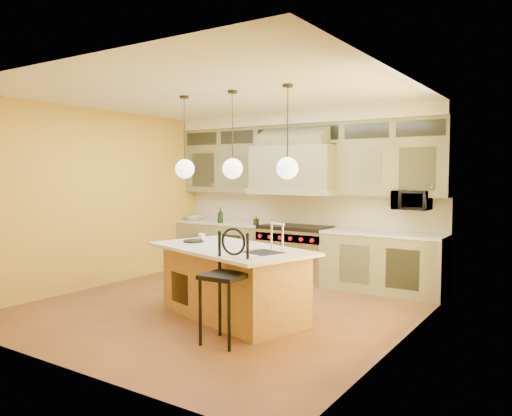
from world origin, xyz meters
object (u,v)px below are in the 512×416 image
Objects in this scene: range at (295,253)px; counter_stool at (226,278)px; microwave at (412,200)px; kitchen_island at (233,281)px.

counter_stool reaches higher than range.
microwave is (1.05, 3.32, 0.73)m from counter_stool.
kitchen_island is at bearing 118.18° from counter_stool.
range is 2.21× the size of microwave.
kitchen_island is at bearing -80.42° from range.
range is 0.95× the size of counter_stool.
microwave reaches higher than kitchen_island.
counter_stool is at bearing -41.87° from kitchen_island.
kitchen_island reaches higher than range.
microwave is (1.55, 2.50, 0.98)m from kitchen_island.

